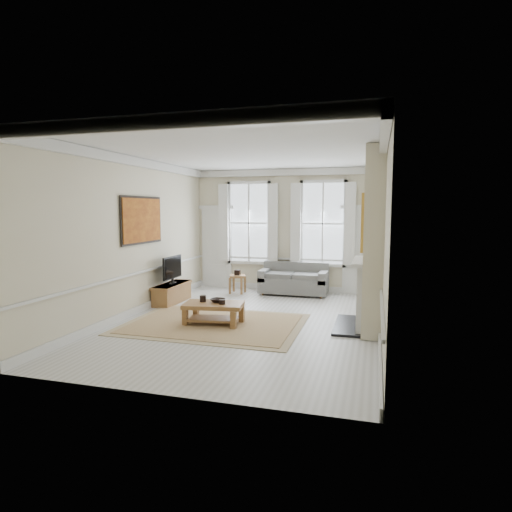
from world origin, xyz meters
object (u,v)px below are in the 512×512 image
(tv_stand, at_px, (172,293))
(sofa, at_px, (294,281))
(side_table, at_px, (237,279))
(coffee_table, at_px, (214,307))

(tv_stand, bearing_deg, sofa, 34.88)
(side_table, bearing_deg, coffee_table, -80.27)
(sofa, relative_size, tv_stand, 1.37)
(side_table, relative_size, coffee_table, 0.42)
(coffee_table, bearing_deg, side_table, 91.18)
(sofa, height_order, side_table, sofa)
(coffee_table, height_order, tv_stand, tv_stand)
(sofa, distance_m, coffee_table, 3.61)
(side_table, distance_m, coffee_table, 3.22)
(coffee_table, bearing_deg, tv_stand, 128.56)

